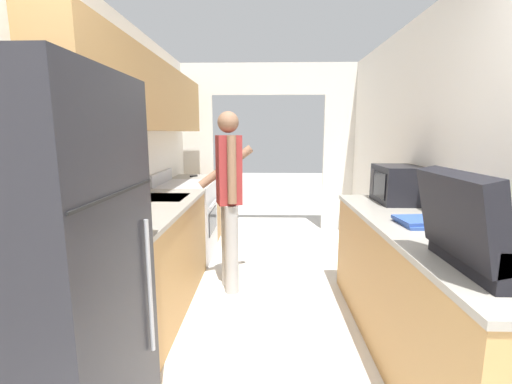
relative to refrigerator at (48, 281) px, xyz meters
The scene contains 12 objects.
wall_left 1.55m from the refrigerator, 101.63° to the left, with size 0.38×6.83×2.50m.
wall_right 2.54m from the refrigerator, 24.62° to the left, with size 0.06×6.83×2.50m.
wall_far_with_doorway 4.05m from the refrigerator, 76.15° to the left, with size 2.98×0.06×2.50m.
counter_left 1.79m from the refrigerator, 91.02° to the left, with size 0.62×3.16×0.90m.
counter_right 2.15m from the refrigerator, 22.48° to the left, with size 0.62×2.26×0.90m.
refrigerator is the anchor object (origin of this frame).
range_oven 2.67m from the refrigerator, 90.49° to the left, with size 0.66×0.79×1.04m.
person 1.86m from the refrigerator, 71.61° to the left, with size 0.54×0.44×1.68m.
suitcase 1.89m from the refrigerator, ahead, with size 0.46×0.55×0.43m.
microwave 2.60m from the refrigerator, 37.54° to the left, with size 0.34×0.47×0.32m.
book_stack 2.09m from the refrigerator, 23.92° to the left, with size 0.25×0.29×0.04m.
knife 3.33m from the refrigerator, 90.95° to the left, with size 0.19×0.32×0.02m.
Camera 1 is at (-0.03, -0.77, 1.49)m, focal length 24.00 mm.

